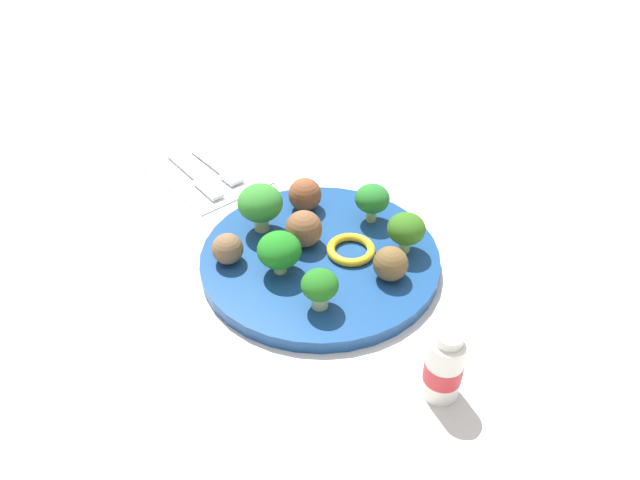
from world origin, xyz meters
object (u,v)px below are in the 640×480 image
object	(u,v)px
knife	(196,176)
broccoli_floret_far_rim	(406,229)
meatball_near_rim	(305,228)
broccoli_floret_near_rim	(279,251)
broccoli_floret_center	(260,204)
broccoli_floret_front_right	(375,201)
plate	(320,259)
pepper_ring_front_right	(351,249)
meatball_far_rim	(391,264)
meatball_back_left	(305,195)
fork	(218,167)
broccoli_floret_back_right	(320,286)
napkin	(205,172)
yogurt_bottle	(444,367)
meatball_mid_left	(228,249)

from	to	relation	value
knife	broccoli_floret_far_rim	bearing A→B (deg)	11.63
meatball_near_rim	broccoli_floret_near_rim	bearing A→B (deg)	-73.97
broccoli_floret_center	broccoli_floret_front_right	distance (m)	0.14
plate	pepper_ring_front_right	world-z (taller)	pepper_ring_front_right
meatball_near_rim	knife	distance (m)	0.23
broccoli_floret_far_rim	meatball_far_rim	world-z (taller)	broccoli_floret_far_rim
meatball_back_left	fork	xyz separation A→B (m)	(-0.17, -0.01, -0.03)
broccoli_floret_back_right	fork	xyz separation A→B (m)	(-0.31, 0.11, -0.04)
napkin	yogurt_bottle	bearing A→B (deg)	-9.83
broccoli_floret_far_rim	broccoli_floret_front_right	bearing A→B (deg)	163.58
pepper_ring_front_right	broccoli_floret_front_right	bearing A→B (deg)	107.49
broccoli_floret_center	fork	size ratio (longest dim) A/B	0.50
broccoli_floret_center	broccoli_floret_front_right	size ratio (longest dim) A/B	1.23
broccoli_floret_near_rim	meatball_near_rim	size ratio (longest dim) A/B	1.14
meatball_near_rim	yogurt_bottle	world-z (taller)	yogurt_bottle
broccoli_floret_near_rim	broccoli_floret_back_right	distance (m)	0.07
broccoli_floret_near_rim	broccoli_floret_center	size ratio (longest dim) A/B	0.82
broccoli_floret_far_rim	napkin	xyz separation A→B (m)	(-0.32, -0.05, -0.04)
broccoli_floret_front_right	fork	distance (m)	0.26
broccoli_floret_near_rim	yogurt_bottle	xyz separation A→B (m)	(0.22, -0.00, -0.01)
pepper_ring_front_right	knife	size ratio (longest dim) A/B	0.39
knife	meatball_far_rim	bearing A→B (deg)	2.89
pepper_ring_front_right	knife	xyz separation A→B (m)	(-0.28, -0.02, -0.01)
broccoli_floret_center	meatball_mid_left	distance (m)	0.07
napkin	meatball_near_rim	bearing A→B (deg)	-5.90
plate	meatball_near_rim	world-z (taller)	meatball_near_rim
meatball_back_left	fork	size ratio (longest dim) A/B	0.35
plate	broccoli_floret_back_right	size ratio (longest dim) A/B	6.11
plate	broccoli_floret_back_right	xyz separation A→B (m)	(0.06, -0.06, 0.04)
broccoli_floret_center	broccoli_floret_back_right	size ratio (longest dim) A/B	1.33
broccoli_floret_back_right	meatball_back_left	distance (m)	0.18
meatball_back_left	knife	distance (m)	0.18
broccoli_floret_center	broccoli_floret_far_rim	size ratio (longest dim) A/B	1.23
meatball_far_rim	knife	distance (m)	0.34
plate	meatball_mid_left	world-z (taller)	meatball_mid_left
broccoli_floret_center	meatball_near_rim	bearing A→B (deg)	18.44
plate	fork	size ratio (longest dim) A/B	2.31
fork	knife	size ratio (longest dim) A/B	0.83
broccoli_floret_back_right	broccoli_floret_far_rim	bearing A→B (deg)	87.31
broccoli_floret_far_rim	fork	world-z (taller)	broccoli_floret_far_rim
fork	yogurt_bottle	xyz separation A→B (m)	(0.46, -0.10, 0.03)
knife	plate	bearing A→B (deg)	-1.74
napkin	meatball_far_rim	bearing A→B (deg)	-0.34
broccoli_floret_near_rim	meatball_back_left	size ratio (longest dim) A/B	1.18
meatball_far_rim	meatball_mid_left	bearing A→B (deg)	-144.37
broccoli_floret_front_right	pepper_ring_front_right	size ratio (longest dim) A/B	0.87
broccoli_floret_near_rim	broccoli_floret_back_right	world-z (taller)	broccoli_floret_near_rim
meatball_mid_left	napkin	size ratio (longest dim) A/B	0.21
meatball_back_left	knife	xyz separation A→B (m)	(-0.17, -0.04, -0.03)
broccoli_floret_center	fork	xyz separation A→B (m)	(-0.16, 0.06, -0.05)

